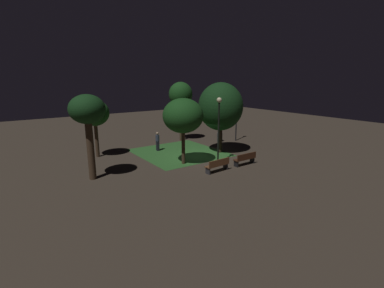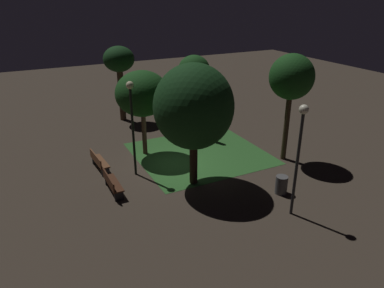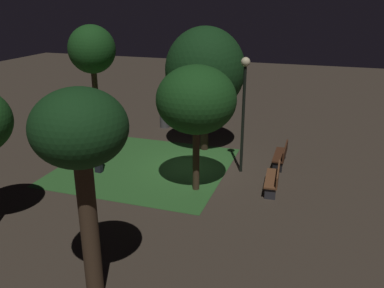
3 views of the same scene
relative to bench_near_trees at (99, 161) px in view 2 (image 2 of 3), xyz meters
name	(u,v)px [view 2 (image 2 of 3)]	position (x,y,z in m)	size (l,w,h in m)	color
ground_plane	(176,165)	(1.26, 3.74, -0.48)	(60.00, 60.00, 0.00)	#3D3328
grass_lawn	(200,153)	(0.53, 5.52, -0.48)	(6.50, 6.90, 0.01)	#2D6028
bench_near_trees	(99,161)	(0.00, 0.00, 0.00)	(1.83, 0.60, 0.88)	brown
bench_by_lamp	(112,183)	(2.52, 0.00, 0.00)	(1.80, 0.49, 0.88)	#422314
tree_left_canopy	(142,94)	(-0.86, 2.78, 2.96)	(2.84, 2.84, 4.67)	#423021
tree_right_canopy	(119,62)	(-7.07, 3.38, 3.58)	(2.07, 2.07, 5.11)	#423021
tree_back_right	(194,70)	(-5.33, 8.13, 2.91)	(2.18, 2.18, 4.42)	#423021
tree_near_wall	(194,107)	(3.34, 3.70, 3.27)	(3.58, 3.58, 5.68)	#2D2116
tree_tall_center	(292,78)	(3.14, 9.28, 3.95)	(2.25, 2.25, 5.64)	#423021
lamp_post_near_wall	(300,143)	(7.47, 6.10, 2.67)	(0.36, 0.36, 4.66)	black
lamp_post_plaza_west	(132,113)	(1.29, 1.51, 2.70)	(0.36, 0.36, 4.70)	black
trash_bin	(281,185)	(5.98, 6.78, -0.06)	(0.54, 0.54, 0.84)	#4C4C4C
pedestrian	(214,128)	(-0.63, 7.07, 0.37)	(0.32, 0.32, 1.61)	black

